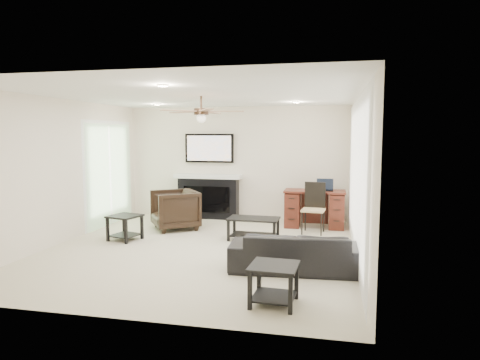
{
  "coord_description": "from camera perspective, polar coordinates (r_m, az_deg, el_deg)",
  "views": [
    {
      "loc": [
        2.08,
        -6.59,
        1.87
      ],
      "look_at": [
        0.57,
        0.43,
        1.12
      ],
      "focal_mm": 32.0,
      "sensor_mm": 36.0,
      "label": 1
    }
  ],
  "objects": [
    {
      "name": "sofa",
      "position": [
        6.05,
        7.57,
        -9.43
      ],
      "size": [
        1.89,
        0.84,
        0.54
      ],
      "primitive_type": "imported",
      "rotation": [
        0.0,
        0.0,
        3.21
      ],
      "color": "black",
      "rests_on": "ground"
    },
    {
      "name": "armchair",
      "position": [
        8.65,
        -8.68,
        -3.92
      ],
      "size": [
        1.19,
        1.18,
        0.78
      ],
      "primitive_type": "imported",
      "rotation": [
        0.0,
        0.0,
        -0.96
      ],
      "color": "black",
      "rests_on": "ground"
    },
    {
      "name": "laptop",
      "position": [
        8.74,
        11.25,
        -0.67
      ],
      "size": [
        0.33,
        0.24,
        0.23
      ],
      "primitive_type": "cube",
      "color": "black",
      "rests_on": "desk"
    },
    {
      "name": "end_table_left",
      "position": [
        7.97,
        -15.09,
        -6.15
      ],
      "size": [
        0.61,
        0.61,
        0.45
      ],
      "primitive_type": "cube",
      "rotation": [
        0.0,
        0.0,
        -0.25
      ],
      "color": "black",
      "rests_on": "ground"
    },
    {
      "name": "desk",
      "position": [
        8.84,
        9.89,
        -3.81
      ],
      "size": [
        1.22,
        0.56,
        0.76
      ],
      "primitive_type": "cube",
      "color": "#3B1A0E",
      "rests_on": "ground"
    },
    {
      "name": "end_table_near",
      "position": [
        4.89,
        4.55,
        -13.72
      ],
      "size": [
        0.55,
        0.55,
        0.45
      ],
      "primitive_type": "cube",
      "rotation": [
        0.0,
        0.0,
        -0.06
      ],
      "color": "black",
      "rests_on": "ground"
    },
    {
      "name": "fireplace_unit",
      "position": [
        9.61,
        -4.29,
        0.5
      ],
      "size": [
        1.52,
        0.34,
        1.91
      ],
      "primitive_type": "cube",
      "color": "black",
      "rests_on": "ground"
    },
    {
      "name": "desk_chair",
      "position": [
        8.28,
        9.75,
        -3.74
      ],
      "size": [
        0.47,
        0.48,
        0.97
      ],
      "primitive_type": "cube",
      "rotation": [
        0.0,
        0.0,
        -0.11
      ],
      "color": "black",
      "rests_on": "ground"
    },
    {
      "name": "coffee_table",
      "position": [
        7.72,
        1.81,
        -6.52
      ],
      "size": [
        0.91,
        0.53,
        0.4
      ],
      "primitive_type": "cube",
      "rotation": [
        0.0,
        0.0,
        -0.03
      ],
      "color": "black",
      "rests_on": "ground"
    },
    {
      "name": "room_shell",
      "position": [
        6.94,
        -3.73,
        4.43
      ],
      "size": [
        5.5,
        5.54,
        2.52
      ],
      "color": "beige",
      "rests_on": "ground"
    }
  ]
}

